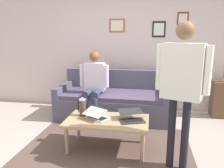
{
  "coord_description": "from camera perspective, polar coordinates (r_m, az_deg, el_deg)",
  "views": [
    {
      "loc": [
        -0.63,
        2.6,
        1.58
      ],
      "look_at": [
        -0.03,
        -0.86,
        0.8
      ],
      "focal_mm": 35.76,
      "sensor_mm": 36.0,
      "label": 1
    }
  ],
  "objects": [
    {
      "name": "ground_plane",
      "position": [
        3.11,
        -3.39,
        -18.09
      ],
      "size": [
        7.68,
        7.68,
        0.0
      ],
      "primitive_type": "plane",
      "color": "#AA9F94"
    },
    {
      "name": "french_press",
      "position": [
        3.25,
        -7.55,
        -5.92
      ],
      "size": [
        0.11,
        0.09,
        0.28
      ],
      "color": "#4C3323",
      "rests_on": "coffee_table"
    },
    {
      "name": "coffee_table",
      "position": [
        3.14,
        -1.28,
        -9.86
      ],
      "size": [
        1.14,
        0.64,
        0.43
      ],
      "color": "tan",
      "rests_on": "ground_plane"
    },
    {
      "name": "person_seated",
      "position": [
        4.12,
        -4.69,
        0.54
      ],
      "size": [
        0.55,
        0.51,
        1.28
      ],
      "color": "#313952",
      "rests_on": "ground_plane"
    },
    {
      "name": "laptop_center",
      "position": [
        3.15,
        -3.86,
        -8.07
      ],
      "size": [
        0.4,
        0.39,
        0.15
      ],
      "color": "silver",
      "rests_on": "coffee_table"
    },
    {
      "name": "area_rug",
      "position": [
        3.22,
        -1.61,
        -16.84
      ],
      "size": [
        2.35,
        1.86,
        0.01
      ],
      "primitive_type": "cube",
      "color": "brown",
      "rests_on": "ground_plane"
    },
    {
      "name": "laptop_left",
      "position": [
        3.09,
        5.0,
        -8.51
      ],
      "size": [
        0.42,
        0.41,
        0.12
      ],
      "color": "#28282D",
      "rests_on": "coffee_table"
    },
    {
      "name": "couch",
      "position": [
        4.38,
        0.29,
        -4.45
      ],
      "size": [
        2.09,
        0.94,
        0.88
      ],
      "color": "#4E4D5E",
      "rests_on": "ground_plane"
    },
    {
      "name": "person_standing",
      "position": [
        2.59,
        17.45,
        1.32
      ],
      "size": [
        0.59,
        0.33,
        1.72
      ],
      "color": "black",
      "rests_on": "ground_plane"
    },
    {
      "name": "side_shelf",
      "position": [
        4.86,
        26.51,
        -3.5
      ],
      "size": [
        0.42,
        0.32,
        0.7
      ],
      "color": "brown",
      "rests_on": "ground_plane"
    },
    {
      "name": "back_wall",
      "position": [
        4.85,
        2.48,
        9.8
      ],
      "size": [
        7.04,
        0.11,
        2.7
      ],
      "color": "beige",
      "rests_on": "ground_plane"
    }
  ]
}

